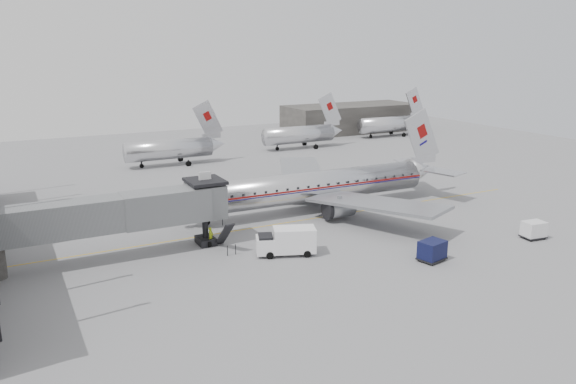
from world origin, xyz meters
The scene contains 12 objects.
ground centered at (0.00, 0.00, 0.00)m, with size 160.00×160.00×0.00m, color slate.
hangar centered at (45.00, 60.00, 3.00)m, with size 30.00×12.00×6.00m, color #33302E.
apron_line centered at (3.00, 6.00, 0.01)m, with size 0.15×60.00×0.01m, color gold.
jet_bridge centered at (-16.66, 3.67, 4.18)m, with size 21.00×6.20×7.10m.
distant_aircraft_near centered at (-1.79, 42.00, 2.73)m, with size 16.39×3.20×10.26m.
distant_aircraft_mid centered at (24.21, 46.00, 2.73)m, with size 16.39×3.20×10.26m.
distant_aircraft_far centered at (48.21, 50.00, 2.73)m, with size 16.39×3.20×10.26m.
airliner centered at (6.71, 8.99, 2.82)m, with size 35.50×32.91×11.23m.
service_van centered at (-3.60, -2.60, 1.34)m, with size 5.82×3.88×2.56m.
baggage_cart_navy centered at (7.26, -10.00, 1.00)m, with size 2.73×2.30×1.87m.
baggage_cart_white centered at (20.44, -10.00, 0.93)m, with size 2.41×1.95×1.74m.
ramp_worker centered at (-8.97, 3.00, 0.92)m, with size 0.67×0.44×1.83m, color #A8C617.
Camera 1 is at (-26.00, -46.01, 18.70)m, focal length 35.00 mm.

